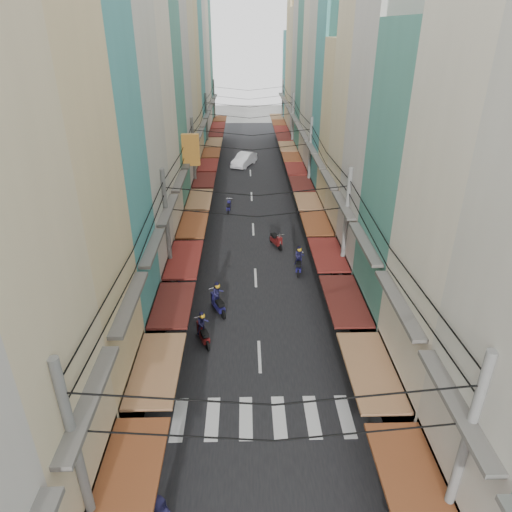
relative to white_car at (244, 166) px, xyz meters
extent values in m
plane|color=slate|center=(0.69, -33.04, 0.00)|extent=(160.00, 160.00, 0.00)
cube|color=black|center=(0.69, -13.04, 0.01)|extent=(10.00, 80.00, 0.02)
cube|color=slate|center=(-5.81, -13.04, 0.03)|extent=(3.00, 80.00, 0.06)
cube|color=slate|center=(7.19, -13.04, 0.03)|extent=(3.00, 80.00, 0.06)
cube|color=silver|center=(-2.81, -39.04, 0.03)|extent=(0.55, 2.40, 0.01)
cube|color=silver|center=(-1.41, -39.04, 0.03)|extent=(0.55, 2.40, 0.01)
cube|color=silver|center=(-0.01, -39.04, 0.03)|extent=(0.55, 2.40, 0.01)
cube|color=silver|center=(1.39, -39.04, 0.03)|extent=(0.55, 2.40, 0.01)
cube|color=silver|center=(2.79, -39.04, 0.03)|extent=(0.55, 2.40, 0.01)
cube|color=silver|center=(4.19, -39.04, 0.03)|extent=(0.55, 2.40, 0.01)
cube|color=black|center=(-4.91, -44.02, 1.60)|extent=(1.20, 4.53, 3.20)
cube|color=brown|center=(-3.41, -44.02, 3.00)|extent=(1.80, 4.34, 0.12)
cube|color=#595651|center=(-4.06, -44.02, 6.00)|extent=(0.50, 4.24, 0.15)
cube|color=#D6BB85|center=(-7.31, -39.31, 7.90)|extent=(6.00, 4.70, 15.81)
cube|color=black|center=(-4.91, -39.31, 1.60)|extent=(1.20, 4.52, 3.20)
cube|color=#956743|center=(-3.41, -39.31, 3.00)|extent=(1.80, 4.33, 0.12)
cube|color=#595651|center=(-4.06, -39.31, 6.00)|extent=(0.50, 4.23, 0.15)
cube|color=teal|center=(-7.31, -34.81, 9.62)|extent=(6.00, 4.30, 19.25)
cube|color=black|center=(-4.91, -34.81, 1.60)|extent=(1.20, 4.13, 3.20)
cube|color=#521C17|center=(-3.41, -34.81, 3.00)|extent=(1.80, 3.96, 0.12)
cube|color=#595651|center=(-4.06, -34.81, 6.00)|extent=(0.50, 3.87, 0.15)
cube|color=beige|center=(-7.31, -30.09, 10.47)|extent=(6.00, 5.14, 20.93)
cube|color=black|center=(-4.91, -30.09, 1.60)|extent=(1.20, 4.94, 3.20)
cube|color=maroon|center=(-3.41, -30.09, 3.00)|extent=(1.80, 4.73, 0.12)
cube|color=#595651|center=(-4.06, -30.09, 6.00)|extent=(0.50, 4.63, 0.15)
cube|color=beige|center=(-7.31, -25.04, 8.72)|extent=(6.00, 4.95, 17.43)
cube|color=black|center=(-4.91, -25.04, 1.60)|extent=(1.20, 4.75, 3.20)
cube|color=brown|center=(-3.41, -25.04, 3.00)|extent=(1.80, 4.56, 0.12)
cube|color=#595651|center=(-4.06, -25.04, 6.00)|extent=(0.50, 4.46, 0.15)
cube|color=#468877|center=(-7.31, -20.07, 8.16)|extent=(6.00, 4.99, 16.32)
cube|color=black|center=(-4.91, -20.07, 1.60)|extent=(1.20, 4.80, 3.20)
cube|color=#956743|center=(-3.41, -20.07, 3.00)|extent=(1.80, 4.60, 0.12)
cube|color=#595651|center=(-4.06, -20.07, 6.00)|extent=(0.50, 4.50, 0.15)
cube|color=beige|center=(-7.31, -15.25, 11.44)|extent=(6.00, 4.65, 22.87)
cube|color=black|center=(-4.91, -15.25, 1.60)|extent=(1.20, 4.46, 3.20)
cube|color=#521C17|center=(-3.41, -15.25, 3.00)|extent=(1.80, 4.27, 0.12)
cube|color=#595651|center=(-4.06, -15.25, 6.00)|extent=(0.50, 4.18, 0.15)
cube|color=beige|center=(-7.31, -10.48, 10.29)|extent=(6.00, 4.89, 20.58)
cube|color=black|center=(-4.91, -10.48, 1.60)|extent=(1.20, 4.70, 3.20)
cube|color=maroon|center=(-3.41, -10.48, 3.00)|extent=(1.80, 4.50, 0.12)
cube|color=#595651|center=(-4.06, -10.48, 6.00)|extent=(0.50, 4.40, 0.15)
cube|color=#D6BB85|center=(-7.31, -5.77, 9.22)|extent=(6.00, 4.52, 18.44)
cube|color=black|center=(-4.91, -5.77, 1.60)|extent=(1.20, 4.34, 3.20)
cube|color=brown|center=(-3.41, -5.77, 3.00)|extent=(1.80, 4.16, 0.12)
cube|color=#595651|center=(-4.06, -5.77, 6.00)|extent=(0.50, 4.07, 0.15)
cube|color=teal|center=(-7.31, -0.91, 10.31)|extent=(6.00, 5.20, 20.63)
cube|color=black|center=(-4.91, -0.91, 1.60)|extent=(1.20, 4.99, 3.20)
cube|color=#956743|center=(-3.41, -0.91, 3.00)|extent=(1.80, 4.78, 0.12)
cube|color=#595651|center=(-4.06, -0.91, 6.00)|extent=(0.50, 4.68, 0.15)
cube|color=beige|center=(-7.31, 4.15, 11.85)|extent=(6.00, 4.94, 23.70)
cube|color=black|center=(-4.91, 4.15, 1.60)|extent=(1.20, 4.74, 3.20)
cube|color=#521C17|center=(-3.41, 4.15, 3.00)|extent=(1.80, 4.55, 0.12)
cube|color=#595651|center=(-4.06, 4.15, 6.00)|extent=(0.50, 4.45, 0.15)
cube|color=beige|center=(-7.31, 9.10, 10.56)|extent=(6.00, 4.96, 21.12)
cube|color=black|center=(-4.91, 9.10, 1.60)|extent=(1.20, 4.76, 3.20)
cube|color=maroon|center=(-3.41, 9.10, 3.00)|extent=(1.80, 4.56, 0.12)
cube|color=#595651|center=(-4.06, 9.10, 6.00)|extent=(0.50, 4.46, 0.15)
cube|color=#468877|center=(-7.31, 14.10, 9.95)|extent=(6.00, 5.04, 19.90)
cube|color=black|center=(-4.91, 14.10, 1.60)|extent=(1.20, 4.84, 3.20)
cube|color=brown|center=(-3.41, 14.10, 3.00)|extent=(1.80, 4.64, 0.12)
cube|color=#595651|center=(-4.06, 14.10, 6.00)|extent=(0.50, 4.54, 0.15)
cube|color=#523412|center=(-3.71, -21.04, 7.00)|extent=(1.20, 0.40, 2.20)
cube|color=brown|center=(4.79, -44.44, 3.00)|extent=(1.80, 4.35, 0.12)
cube|color=#595651|center=(5.44, -44.44, 6.00)|extent=(0.50, 4.25, 0.15)
cube|color=black|center=(6.29, -39.59, 1.60)|extent=(1.20, 4.78, 3.20)
cube|color=#956743|center=(4.79, -39.59, 3.00)|extent=(1.80, 4.58, 0.12)
cube|color=#595651|center=(5.44, -39.59, 6.00)|extent=(0.50, 4.48, 0.15)
cube|color=#468877|center=(8.69, -34.59, 7.54)|extent=(6.00, 5.03, 15.08)
cube|color=black|center=(6.29, -34.59, 1.60)|extent=(1.20, 4.83, 3.20)
cube|color=#521C17|center=(4.79, -34.59, 3.00)|extent=(1.80, 4.63, 0.12)
cube|color=#595651|center=(5.44, -34.59, 6.00)|extent=(0.50, 4.53, 0.15)
cube|color=beige|center=(8.69, -29.68, 10.83)|extent=(6.00, 4.79, 21.66)
cube|color=black|center=(6.29, -29.68, 1.60)|extent=(1.20, 4.60, 3.20)
cube|color=maroon|center=(4.79, -29.68, 3.00)|extent=(1.80, 4.41, 0.12)
cube|color=#595651|center=(5.44, -29.68, 6.00)|extent=(0.50, 4.31, 0.15)
cube|color=beige|center=(8.69, -25.02, 10.37)|extent=(6.00, 4.52, 20.74)
cube|color=black|center=(6.29, -25.02, 1.60)|extent=(1.20, 4.34, 3.20)
cube|color=brown|center=(4.79, -25.02, 3.00)|extent=(1.80, 4.16, 0.12)
cube|color=#595651|center=(5.44, -25.02, 6.00)|extent=(0.50, 4.07, 0.15)
cube|color=#D6BB85|center=(8.69, -20.70, 7.06)|extent=(6.00, 4.12, 14.13)
cube|color=black|center=(6.29, -20.70, 1.60)|extent=(1.20, 3.96, 3.20)
cube|color=#956743|center=(4.79, -20.70, 3.00)|extent=(1.80, 3.79, 0.12)
cube|color=#595651|center=(5.44, -20.70, 6.00)|extent=(0.50, 3.71, 0.15)
cube|color=teal|center=(8.69, -16.43, 8.84)|extent=(6.00, 4.40, 17.68)
cube|color=black|center=(6.29, -16.43, 1.60)|extent=(1.20, 4.23, 3.20)
cube|color=#521C17|center=(4.79, -16.43, 3.00)|extent=(1.80, 4.05, 0.12)
cube|color=#595651|center=(5.44, -16.43, 6.00)|extent=(0.50, 3.96, 0.15)
cube|color=beige|center=(8.69, -11.91, 11.30)|extent=(6.00, 4.64, 22.59)
cube|color=black|center=(6.29, -11.91, 1.60)|extent=(1.20, 4.45, 3.20)
cube|color=maroon|center=(4.79, -11.91, 3.00)|extent=(1.80, 4.26, 0.12)
cube|color=#595651|center=(5.44, -11.91, 6.00)|extent=(0.50, 4.17, 0.15)
cube|color=beige|center=(8.69, -7.60, 10.63)|extent=(6.00, 4.00, 21.25)
cube|color=black|center=(6.29, -7.60, 1.60)|extent=(1.20, 3.84, 3.20)
cube|color=brown|center=(4.79, -7.60, 3.00)|extent=(1.80, 3.68, 0.12)
cube|color=#595651|center=(5.44, -7.60, 6.00)|extent=(0.50, 3.60, 0.15)
cube|color=#468877|center=(8.69, -3.09, 11.16)|extent=(6.00, 5.01, 22.33)
cube|color=black|center=(6.29, -3.09, 1.60)|extent=(1.20, 4.81, 3.20)
cube|color=#956743|center=(4.79, -3.09, 3.00)|extent=(1.80, 4.61, 0.12)
cube|color=#595651|center=(5.44, -3.09, 6.00)|extent=(0.50, 4.51, 0.15)
cube|color=beige|center=(8.69, 1.91, 9.86)|extent=(6.00, 5.00, 19.71)
cube|color=black|center=(6.29, 1.91, 1.60)|extent=(1.20, 4.80, 3.20)
cube|color=#521C17|center=(4.79, 1.91, 3.00)|extent=(1.80, 4.60, 0.12)
cube|color=#595651|center=(5.44, 1.91, 6.00)|extent=(0.50, 4.50, 0.15)
cube|color=beige|center=(8.69, 6.57, 8.43)|extent=(6.00, 4.32, 16.86)
cube|color=black|center=(6.29, 6.57, 1.60)|extent=(1.20, 4.15, 3.20)
cube|color=maroon|center=(4.79, 6.57, 3.00)|extent=(1.80, 3.97, 0.12)
cube|color=#595651|center=(5.44, 6.57, 6.00)|extent=(0.50, 3.89, 0.15)
cube|color=#D6BB85|center=(8.69, 10.90, 9.98)|extent=(6.00, 4.33, 19.96)
cube|color=black|center=(6.29, 10.90, 1.60)|extent=(1.20, 4.16, 3.20)
cube|color=brown|center=(4.79, 10.90, 3.00)|extent=(1.80, 3.99, 0.12)
cube|color=#595651|center=(5.44, 10.90, 6.00)|extent=(0.50, 3.90, 0.15)
cube|color=teal|center=(8.69, 15.50, 7.17)|extent=(6.00, 4.88, 14.34)
cube|color=black|center=(6.29, 15.50, 1.60)|extent=(1.20, 4.68, 3.20)
cube|color=#956743|center=(4.79, 15.50, 3.00)|extent=(1.80, 4.49, 0.12)
cube|color=#595651|center=(5.44, 15.50, 6.00)|extent=(0.50, 4.39, 0.15)
cylinder|color=slate|center=(-4.21, -45.04, 4.10)|extent=(0.26, 0.26, 8.20)
cylinder|color=slate|center=(5.59, -45.04, 4.10)|extent=(0.26, 0.26, 8.20)
cylinder|color=slate|center=(-4.21, -30.04, 4.10)|extent=(0.26, 0.26, 8.20)
cylinder|color=slate|center=(5.59, -30.04, 4.10)|extent=(0.26, 0.26, 8.20)
cylinder|color=slate|center=(-4.21, -15.04, 4.10)|extent=(0.26, 0.26, 8.20)
cylinder|color=slate|center=(5.59, -15.04, 4.10)|extent=(0.26, 0.26, 8.20)
cylinder|color=slate|center=(-4.21, -0.04, 4.10)|extent=(0.26, 0.26, 8.20)
cylinder|color=slate|center=(5.59, -0.04, 4.10)|extent=(0.26, 0.26, 8.20)
cylinder|color=slate|center=(-4.21, 14.96, 4.10)|extent=(0.26, 0.26, 8.20)
cylinder|color=slate|center=(5.59, 14.96, 4.10)|extent=(0.26, 0.26, 8.20)
imported|color=white|center=(0.00, 0.00, 0.00)|extent=(5.68, 3.99, 1.87)
imported|color=black|center=(7.96, -36.04, 0.00)|extent=(1.51, 0.94, 0.98)
cylinder|color=black|center=(-1.53, -30.33, 0.28)|extent=(0.11, 0.57, 0.57)
cylinder|color=black|center=(-1.53, -31.75, 0.28)|extent=(0.11, 0.57, 0.57)
cube|color=#17144C|center=(-1.53, -31.04, 0.46)|extent=(0.37, 1.26, 0.31)
cube|color=black|center=(-1.53, -31.31, 0.79)|extent=(0.35, 0.60, 0.20)
cube|color=#17144C|center=(-1.53, -30.44, 0.71)|extent=(0.33, 0.31, 0.60)
imported|color=#1E1C42|center=(-1.53, -31.04, 0.60)|extent=(0.58, 0.41, 1.45)
sphere|color=gold|center=(-1.53, -31.04, 1.69)|extent=(0.31, 0.31, 0.31)
cylinder|color=black|center=(3.59, -25.67, 0.27)|extent=(0.10, 0.54, 0.54)
cylinder|color=black|center=(3.59, -27.03, 0.27)|extent=(0.10, 0.54, 0.54)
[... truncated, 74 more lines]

